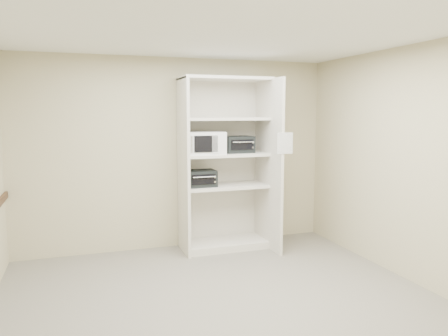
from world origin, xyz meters
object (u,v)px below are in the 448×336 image
object	(u,v)px
toaster_oven_lower	(201,178)
toaster_oven_upper	(238,144)
shelving_unit	(228,170)
microwave	(205,143)

from	to	relation	value
toaster_oven_lower	toaster_oven_upper	bearing A→B (deg)	3.29
shelving_unit	toaster_oven_lower	size ratio (longest dim) A/B	5.96
toaster_oven_upper	toaster_oven_lower	size ratio (longest dim) A/B	1.00
toaster_oven_upper	toaster_oven_lower	xyz separation A→B (m)	(-0.57, -0.04, -0.45)
microwave	toaster_oven_lower	size ratio (longest dim) A/B	1.26
shelving_unit	toaster_oven_lower	world-z (taller)	shelving_unit
toaster_oven_upper	toaster_oven_lower	distance (m)	0.73
shelving_unit	microwave	size ratio (longest dim) A/B	4.72
shelving_unit	toaster_oven_upper	bearing A→B (deg)	0.85
shelving_unit	toaster_oven_upper	distance (m)	0.39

